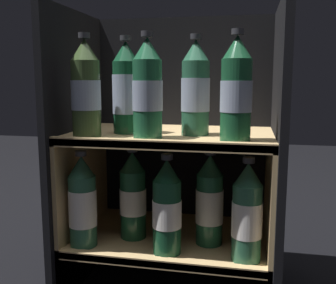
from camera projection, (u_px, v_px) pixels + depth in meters
fridge_back_wall at (183, 143)px, 1.32m from camera, size 0.61×0.02×0.82m
fridge_side_left at (77, 150)px, 1.19m from camera, size 0.02×0.41×0.82m
fridge_side_right at (277, 158)px, 1.08m from camera, size 0.02×0.41×0.82m
shelf_lower at (171, 245)px, 1.17m from camera, size 0.57×0.37×0.17m
shelf_upper at (171, 175)px, 1.14m from camera, size 0.57×0.37×0.48m
bottle_upper_front_0 at (86, 90)px, 1.02m from camera, size 0.08×0.08×0.27m
bottle_upper_front_1 at (147, 90)px, 0.99m from camera, size 0.08×0.08×0.27m
bottle_upper_front_2 at (236, 91)px, 0.95m from camera, size 0.08×0.08×0.27m
bottle_upper_back_0 at (126, 90)px, 1.09m from camera, size 0.08×0.08×0.27m
bottle_upper_back_1 at (195, 90)px, 1.05m from camera, size 0.08×0.08×0.27m
bottle_lower_front_0 at (83, 203)px, 1.08m from camera, size 0.08×0.08×0.27m
bottle_lower_front_1 at (167, 209)px, 1.03m from camera, size 0.08×0.08×0.27m
bottle_lower_front_2 at (247, 214)px, 0.99m from camera, size 0.08×0.08×0.27m
bottle_lower_back_0 at (133, 197)px, 1.14m from camera, size 0.08×0.08×0.27m
bottle_lower_back_1 at (210, 202)px, 1.09m from camera, size 0.08×0.08×0.27m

